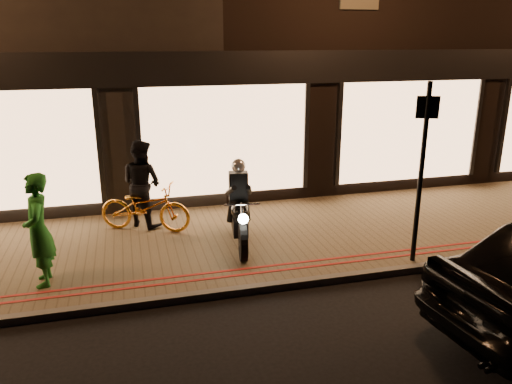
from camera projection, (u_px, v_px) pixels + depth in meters
ground at (278, 291)px, 7.72m from camera, size 90.00×90.00×0.00m
sidewalk at (247, 239)px, 9.55m from camera, size 50.00×4.00×0.12m
kerb_stone at (278, 286)px, 7.75m from camera, size 50.00×0.14×0.12m
red_kerb_lines at (269, 269)px, 8.19m from camera, size 50.00×0.26×0.01m
building_row at (190, 21)px, 14.78m from camera, size 48.00×10.11×8.50m
motorcycle at (239, 213)px, 9.00m from camera, size 0.65×1.94×1.59m
sign_post at (422, 165)px, 8.03m from camera, size 0.34×0.16×3.00m
bicycle_gold at (145, 207)px, 9.72m from camera, size 1.91×1.31×0.95m
person_green at (38, 230)px, 7.47m from camera, size 0.48×0.68×1.75m
person_dark at (142, 183)px, 9.90m from camera, size 1.07×1.07×1.75m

